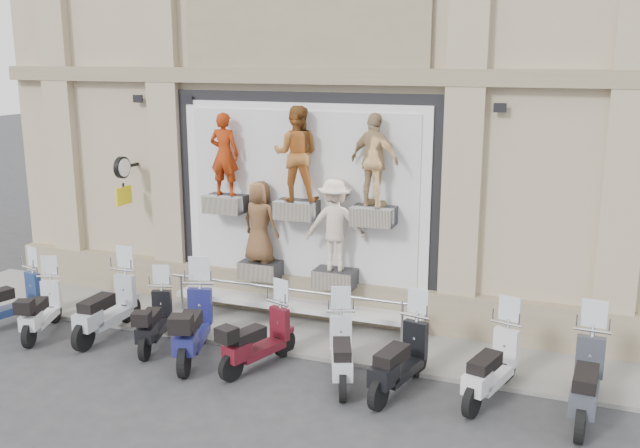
# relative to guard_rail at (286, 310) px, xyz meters

# --- Properties ---
(ground) EXTENTS (90.00, 90.00, 0.00)m
(ground) POSITION_rel_guard_rail_xyz_m (0.00, -2.00, -0.47)
(ground) COLOR #313133
(ground) RESTS_ON ground
(sidewalk) EXTENTS (16.00, 2.20, 0.08)m
(sidewalk) POSITION_rel_guard_rail_xyz_m (0.00, 0.10, -0.43)
(sidewalk) COLOR gray
(sidewalk) RESTS_ON ground
(building) EXTENTS (14.00, 8.60, 12.00)m
(building) POSITION_rel_guard_rail_xyz_m (0.00, 5.00, 5.54)
(building) COLOR tan
(building) RESTS_ON ground
(shop_vitrine) EXTENTS (5.60, 0.93, 4.30)m
(shop_vitrine) POSITION_rel_guard_rail_xyz_m (0.11, 0.74, 1.97)
(shop_vitrine) COLOR black
(shop_vitrine) RESTS_ON ground
(guard_rail) EXTENTS (5.06, 0.10, 0.93)m
(guard_rail) POSITION_rel_guard_rail_xyz_m (0.00, 0.00, 0.00)
(guard_rail) COLOR #9EA0A5
(guard_rail) RESTS_ON ground
(clock_sign_bracket) EXTENTS (0.10, 0.80, 1.02)m
(clock_sign_bracket) POSITION_rel_guard_rail_xyz_m (-3.90, 0.47, 2.34)
(clock_sign_bracket) COLOR black
(clock_sign_bracket) RESTS_ON ground
(scooter_a) EXTENTS (1.01, 1.90, 1.48)m
(scooter_a) POSITION_rel_guard_rail_xyz_m (-5.26, -1.61, 0.28)
(scooter_a) COLOR navy
(scooter_a) RESTS_ON ground
(scooter_b) EXTENTS (1.08, 1.80, 1.41)m
(scooter_b) POSITION_rel_guard_rail_xyz_m (-4.33, -1.74, 0.24)
(scooter_b) COLOR silver
(scooter_b) RESTS_ON ground
(scooter_c) EXTENTS (0.62, 2.00, 1.62)m
(scooter_c) POSITION_rel_guard_rail_xyz_m (-3.09, -1.37, 0.35)
(scooter_c) COLOR #9EA3AB
(scooter_c) RESTS_ON ground
(scooter_d) EXTENTS (0.99, 1.79, 1.39)m
(scooter_d) POSITION_rel_guard_rail_xyz_m (-1.99, -1.45, 0.23)
(scooter_d) COLOR black
(scooter_d) RESTS_ON ground
(scooter_e) EXTENTS (1.23, 2.15, 1.68)m
(scooter_e) POSITION_rel_guard_rail_xyz_m (-1.03, -1.67, 0.38)
(scooter_e) COLOR navy
(scooter_e) RESTS_ON ground
(scooter_f) EXTENTS (1.05, 1.85, 1.45)m
(scooter_f) POSITION_rel_guard_rail_xyz_m (0.21, -1.61, 0.26)
(scooter_f) COLOR #4E0D16
(scooter_f) RESTS_ON ground
(scooter_g) EXTENTS (1.13, 1.86, 1.46)m
(scooter_g) POSITION_rel_guard_rail_xyz_m (1.71, -1.62, 0.26)
(scooter_g) COLOR #B6B8BD
(scooter_g) RESTS_ON ground
(scooter_h) EXTENTS (0.92, 1.98, 1.55)m
(scooter_h) POSITION_rel_guard_rail_xyz_m (2.68, -1.62, 0.31)
(scooter_h) COLOR black
(scooter_h) RESTS_ON ground
(scooter_i) EXTENTS (1.00, 1.95, 1.52)m
(scooter_i) POSITION_rel_guard_rail_xyz_m (4.07, -1.36, 0.29)
(scooter_i) COLOR silver
(scooter_i) RESTS_ON ground
(scooter_j) EXTENTS (0.69, 2.04, 1.63)m
(scooter_j) POSITION_rel_guard_rail_xyz_m (5.45, -1.46, 0.35)
(scooter_j) COLOR #31353C
(scooter_j) RESTS_ON ground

